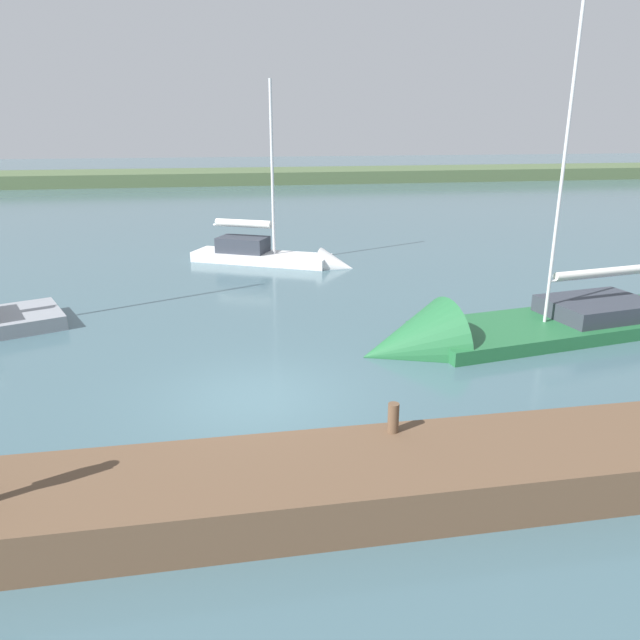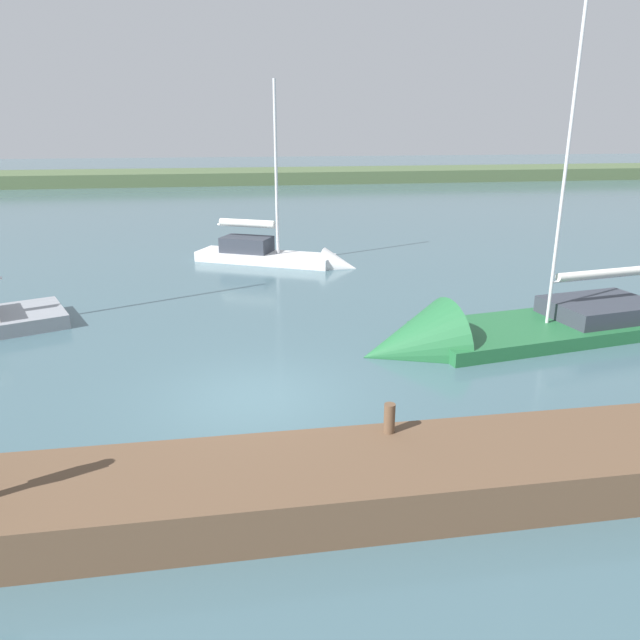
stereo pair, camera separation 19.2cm
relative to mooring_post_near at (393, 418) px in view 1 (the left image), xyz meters
The scene contains 6 objects.
ground_plane 4.01m from the mooring_post_near, 58.08° to the right, with size 200.00×200.00×0.00m, color #42606B.
far_shoreline 54.60m from the mooring_post_near, 87.85° to the right, with size 180.00×8.00×2.40m, color #4C603D.
dock_pier 2.28m from the mooring_post_near, 20.28° to the left, with size 20.47×2.16×0.78m, color brown.
mooring_post_near is the anchor object (origin of this frame).
sailboat_behind_pier 16.59m from the mooring_post_near, 89.45° to the right, with size 7.02×4.59×8.19m.
sailboat_far_right 7.65m from the mooring_post_near, 128.81° to the right, with size 10.92×4.36×12.65m.
Camera 1 is at (0.75, 12.06, 5.75)m, focal length 33.94 mm.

